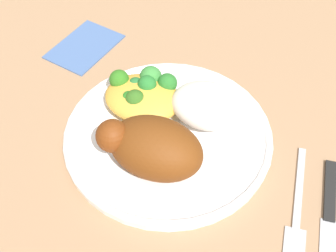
{
  "coord_description": "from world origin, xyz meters",
  "views": [
    {
      "loc": [
        -0.13,
        0.32,
        0.43
      ],
      "look_at": [
        0.0,
        0.0,
        0.03
      ],
      "focal_mm": 48.87,
      "sensor_mm": 36.0,
      "label": 1
    }
  ],
  "objects_px": {
    "knife": "(330,218)",
    "plate": "(168,136)",
    "rice_pile": "(206,105)",
    "napkin": "(85,46)",
    "mac_cheese_with_broccoli": "(142,94)",
    "roasted_chicken": "(152,147)",
    "fork": "(298,205)"
  },
  "relations": [
    {
      "from": "knife",
      "to": "plate",
      "type": "bearing_deg",
      "value": -10.2
    },
    {
      "from": "plate",
      "to": "roasted_chicken",
      "type": "relative_size",
      "value": 2.17
    },
    {
      "from": "napkin",
      "to": "rice_pile",
      "type": "bearing_deg",
      "value": 159.73
    },
    {
      "from": "plate",
      "to": "rice_pile",
      "type": "bearing_deg",
      "value": -130.7
    },
    {
      "from": "roasted_chicken",
      "to": "fork",
      "type": "xyz_separation_m",
      "value": [
        -0.16,
        -0.02,
        -0.05
      ]
    },
    {
      "from": "rice_pile",
      "to": "knife",
      "type": "xyz_separation_m",
      "value": [
        -0.17,
        0.07,
        -0.03
      ]
    },
    {
      "from": "rice_pile",
      "to": "mac_cheese_with_broccoli",
      "type": "bearing_deg",
      "value": 6.42
    },
    {
      "from": "knife",
      "to": "napkin",
      "type": "relative_size",
      "value": 1.83
    },
    {
      "from": "mac_cheese_with_broccoli",
      "to": "napkin",
      "type": "distance_m",
      "value": 0.16
    },
    {
      "from": "rice_pile",
      "to": "mac_cheese_with_broccoli",
      "type": "relative_size",
      "value": 0.9
    },
    {
      "from": "fork",
      "to": "mac_cheese_with_broccoli",
      "type": "bearing_deg",
      "value": -16.65
    },
    {
      "from": "rice_pile",
      "to": "plate",
      "type": "bearing_deg",
      "value": 49.3
    },
    {
      "from": "roasted_chicken",
      "to": "napkin",
      "type": "relative_size",
      "value": 1.11
    },
    {
      "from": "plate",
      "to": "rice_pile",
      "type": "height_order",
      "value": "rice_pile"
    },
    {
      "from": "fork",
      "to": "napkin",
      "type": "height_order",
      "value": "fork"
    },
    {
      "from": "rice_pile",
      "to": "napkin",
      "type": "bearing_deg",
      "value": -20.27
    },
    {
      "from": "plate",
      "to": "knife",
      "type": "distance_m",
      "value": 0.2
    },
    {
      "from": "roasted_chicken",
      "to": "mac_cheese_with_broccoli",
      "type": "relative_size",
      "value": 1.21
    },
    {
      "from": "roasted_chicken",
      "to": "knife",
      "type": "xyz_separation_m",
      "value": [
        -0.2,
        -0.02,
        -0.05
      ]
    },
    {
      "from": "plate",
      "to": "knife",
      "type": "xyz_separation_m",
      "value": [
        -0.2,
        0.04,
        -0.01
      ]
    },
    {
      "from": "rice_pile",
      "to": "fork",
      "type": "xyz_separation_m",
      "value": [
        -0.13,
        0.07,
        -0.03
      ]
    },
    {
      "from": "plate",
      "to": "roasted_chicken",
      "type": "height_order",
      "value": "roasted_chicken"
    },
    {
      "from": "rice_pile",
      "to": "knife",
      "type": "height_order",
      "value": "rice_pile"
    },
    {
      "from": "fork",
      "to": "napkin",
      "type": "bearing_deg",
      "value": -23.63
    },
    {
      "from": "plate",
      "to": "mac_cheese_with_broccoli",
      "type": "relative_size",
      "value": 2.62
    },
    {
      "from": "roasted_chicken",
      "to": "mac_cheese_with_broccoli",
      "type": "height_order",
      "value": "roasted_chicken"
    },
    {
      "from": "roasted_chicken",
      "to": "plate",
      "type": "bearing_deg",
      "value": -87.19
    },
    {
      "from": "knife",
      "to": "napkin",
      "type": "distance_m",
      "value": 0.41
    },
    {
      "from": "plate",
      "to": "napkin",
      "type": "height_order",
      "value": "plate"
    },
    {
      "from": "plate",
      "to": "napkin",
      "type": "distance_m",
      "value": 0.21
    },
    {
      "from": "rice_pile",
      "to": "napkin",
      "type": "distance_m",
      "value": 0.23
    },
    {
      "from": "plate",
      "to": "fork",
      "type": "distance_m",
      "value": 0.17
    }
  ]
}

